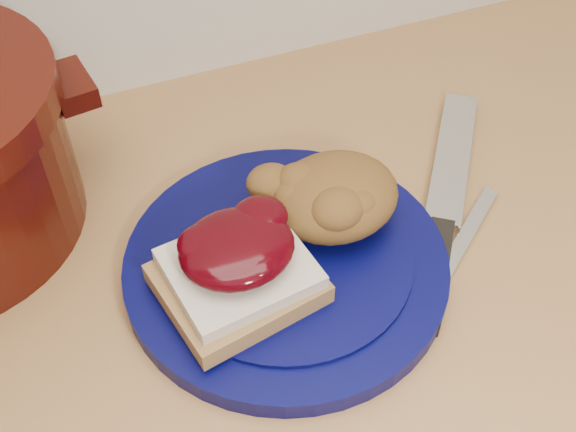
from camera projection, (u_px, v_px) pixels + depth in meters
name	position (u px, v px, depth m)	size (l,w,h in m)	color
plate	(286.00, 265.00, 0.64)	(0.29, 0.29, 0.02)	#04053A
sandwich	(238.00, 267.00, 0.59)	(0.14, 0.13, 0.06)	olive
stuffing_mound	(335.00, 196.00, 0.64)	(0.12, 0.10, 0.06)	brown
chef_knife	(440.00, 238.00, 0.67)	(0.21, 0.27, 0.02)	black
butter_knife	(458.00, 250.00, 0.66)	(0.18, 0.01, 0.00)	silver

